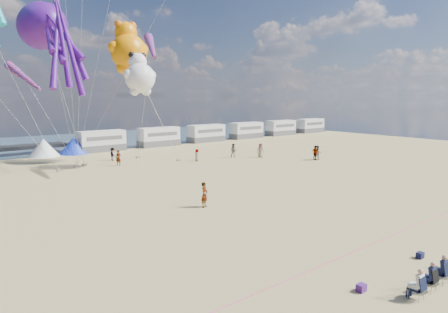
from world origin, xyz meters
TOP-DOWN VIEW (x-y plane):
  - ground at (0.00, 0.00)m, footprint 120.00×120.00m
  - water at (0.00, 55.00)m, footprint 120.00×120.00m
  - motorhome_0 at (6.00, 40.00)m, footprint 6.60×2.50m
  - motorhome_1 at (15.50, 40.00)m, footprint 6.60×2.50m
  - motorhome_2 at (25.00, 40.00)m, footprint 6.60×2.50m
  - motorhome_3 at (34.50, 40.00)m, footprint 6.60×2.50m
  - motorhome_4 at (44.00, 40.00)m, footprint 6.60×2.50m
  - motorhome_5 at (53.50, 40.00)m, footprint 6.60×2.50m
  - tent_white at (-2.00, 40.00)m, footprint 4.00×4.00m
  - tent_blue at (2.00, 40.00)m, footprint 4.00×4.00m
  - spectator_row at (1.02, -9.33)m, footprint 6.10×0.90m
  - cooler_purple at (-2.33, -7.61)m, footprint 0.40×0.30m
  - cooler_navy at (3.04, -7.54)m, footprint 0.38×0.28m
  - rope_line at (0.00, -5.00)m, footprint 34.00×0.03m
  - standing_person at (0.15, 6.76)m, footprint 0.80×0.72m
  - beachgoer_0 at (11.66, 23.97)m, footprint 0.66×0.62m
  - beachgoer_1 at (24.13, 15.14)m, footprint 1.03×1.00m
  - beachgoer_2 at (3.72, 31.04)m, footprint 0.68×0.83m
  - beachgoer_3 at (23.63, 15.17)m, footprint 0.78×1.25m
  - beachgoer_5 at (2.73, 27.15)m, footprint 1.37×1.66m
  - beachgoer_6 at (19.89, 21.16)m, footprint 0.80×0.73m
  - beachgoer_7 at (17.06, 23.30)m, footprint 1.05×1.03m
  - sandbag_a at (-3.83, 27.51)m, footprint 0.50×0.35m
  - sandbag_b at (-0.34, 29.70)m, footprint 0.50×0.35m
  - sandbag_c at (9.99, 25.56)m, footprint 0.50×0.35m
  - sandbag_d at (7.17, 30.95)m, footprint 0.50×0.35m
  - sandbag_e at (-1.47, 28.99)m, footprint 0.50×0.35m
  - kite_octopus_purple at (-6.47, 20.69)m, footprint 5.40×9.47m
  - kite_panda at (4.79, 25.13)m, footprint 4.38×4.17m
  - kite_teddy_orange at (5.64, 29.46)m, footprint 6.83×6.67m
  - windsock_mid at (4.09, 21.15)m, footprint 3.37×6.10m
  - windsock_right at (-6.61, 27.65)m, footprint 2.77×5.27m

SIDE VIEW (x-z plane):
  - ground at x=0.00m, z-range 0.00..0.00m
  - water at x=0.00m, z-range 0.02..0.02m
  - rope_line at x=0.00m, z-range 0.00..0.04m
  - sandbag_a at x=-3.83m, z-range 0.00..0.22m
  - sandbag_b at x=-0.34m, z-range 0.00..0.22m
  - sandbag_c at x=9.99m, z-range 0.00..0.22m
  - sandbag_d at x=7.17m, z-range 0.00..0.22m
  - sandbag_e at x=-1.47m, z-range 0.00..0.22m
  - cooler_navy at x=3.04m, z-range 0.00..0.30m
  - cooler_purple at x=-2.33m, z-range 0.00..0.32m
  - spectator_row at x=1.02m, z-range 0.00..1.30m
  - beachgoer_0 at x=11.66m, z-range 0.00..1.51m
  - beachgoer_2 at x=3.72m, z-range 0.00..1.61m
  - beachgoer_1 at x=24.13m, z-range 0.00..1.78m
  - beachgoer_5 at x=2.73m, z-range 0.00..1.79m
  - beachgoer_7 at x=17.06m, z-range 0.00..1.83m
  - beachgoer_6 at x=19.89m, z-range 0.00..1.84m
  - standing_person at x=0.15m, z-range 0.00..1.85m
  - beachgoer_3 at x=23.63m, z-range 0.00..1.86m
  - tent_white at x=-2.00m, z-range 0.00..2.40m
  - tent_blue at x=2.00m, z-range 0.00..2.40m
  - motorhome_0 at x=6.00m, z-range 0.00..3.00m
  - motorhome_1 at x=15.50m, z-range 0.00..3.00m
  - motorhome_2 at x=25.00m, z-range 0.00..3.00m
  - motorhome_3 at x=34.50m, z-range 0.00..3.00m
  - motorhome_4 at x=44.00m, z-range 0.00..3.00m
  - motorhome_5 at x=53.50m, z-range 0.00..3.00m
  - windsock_right at x=-6.61m, z-range 7.24..12.54m
  - kite_panda at x=4.79m, z-range 7.15..12.87m
  - windsock_mid at x=4.09m, z-range 9.90..16.11m
  - kite_teddy_orange at x=5.64m, z-range 9.48..16.95m
  - kite_octopus_purple at x=-6.47m, z-range 8.77..18.95m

